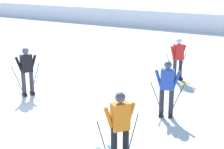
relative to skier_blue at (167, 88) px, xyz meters
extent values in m
plane|color=white|center=(-3.17, -2.12, -0.92)|extent=(120.00, 120.00, 0.00)
cube|color=silver|center=(-0.18, 0.09, -0.91)|extent=(0.60, 1.54, 0.02)
cube|color=silver|center=(0.09, 0.18, -0.91)|extent=(0.60, 1.54, 0.02)
cube|color=black|center=(-0.13, -0.05, -0.85)|extent=(0.20, 0.28, 0.10)
cube|color=black|center=(0.14, 0.04, -0.85)|extent=(0.20, 0.28, 0.10)
cylinder|color=#2D2D33|center=(-0.13, -0.05, -0.37)|extent=(0.14, 0.14, 0.85)
cylinder|color=#2D2D33|center=(0.14, 0.04, -0.37)|extent=(0.14, 0.14, 0.85)
cube|color=#284CB7|center=(0.00, -0.01, 0.25)|extent=(0.44, 0.35, 0.60)
cylinder|color=#284CB7|center=(-0.24, -0.07, 0.24)|extent=(0.27, 0.17, 0.55)
cylinder|color=#284CB7|center=(0.23, 0.09, 0.24)|extent=(0.27, 0.17, 0.55)
sphere|color=#4C4C56|center=(0.00, -0.01, 0.68)|extent=(0.22, 0.22, 0.22)
cylinder|color=#38383D|center=(-0.30, -0.01, -0.40)|extent=(0.41, 0.16, 1.04)
cylinder|color=#38383D|center=(0.25, 0.18, -0.40)|extent=(0.41, 0.16, 1.04)
cube|color=silver|center=(-5.05, -0.84, -0.91)|extent=(1.46, 0.81, 0.02)
cube|color=silver|center=(-4.92, -0.59, -0.91)|extent=(1.46, 0.81, 0.02)
cube|color=black|center=(-4.92, -0.91, -0.85)|extent=(0.29, 0.23, 0.10)
cube|color=black|center=(-4.79, -0.66, -0.85)|extent=(0.29, 0.23, 0.10)
cylinder|color=#38333D|center=(-4.92, -0.91, -0.37)|extent=(0.14, 0.14, 0.85)
cylinder|color=#38333D|center=(-4.79, -0.66, -0.37)|extent=(0.14, 0.14, 0.85)
cube|color=black|center=(-4.85, -0.78, 0.25)|extent=(0.39, 0.45, 0.60)
cylinder|color=black|center=(-4.98, -0.99, 0.24)|extent=(0.20, 0.27, 0.55)
cylinder|color=black|center=(-4.76, -0.55, 0.24)|extent=(0.20, 0.27, 0.55)
sphere|color=#4C4C56|center=(-4.85, -0.78, 0.68)|extent=(0.22, 0.22, 0.22)
cylinder|color=#38383D|center=(-5.08, -1.01, -0.36)|extent=(0.20, 0.36, 1.12)
cylinder|color=#38383D|center=(-4.80, -0.46, -0.36)|extent=(0.20, 0.36, 1.12)
cube|color=gold|center=(-1.29, 3.65, -0.91)|extent=(1.40, 0.92, 0.02)
cube|color=gold|center=(-1.15, 3.89, -0.91)|extent=(1.40, 0.92, 0.02)
cube|color=black|center=(-1.17, 3.57, -0.85)|extent=(0.28, 0.24, 0.10)
cube|color=black|center=(-1.02, 3.81, -0.85)|extent=(0.28, 0.24, 0.10)
cylinder|color=#2D2D33|center=(-1.17, 3.57, -0.37)|extent=(0.14, 0.14, 0.85)
cylinder|color=#2D2D33|center=(-1.02, 3.81, -0.37)|extent=(0.14, 0.14, 0.85)
cube|color=red|center=(-1.09, 3.69, 0.25)|extent=(0.40, 0.45, 0.60)
cylinder|color=red|center=(-1.24, 3.49, 0.24)|extent=(0.21, 0.26, 0.55)
cylinder|color=red|center=(-0.98, 3.92, 0.24)|extent=(0.21, 0.26, 0.55)
sphere|color=silver|center=(-1.09, 3.69, 0.68)|extent=(0.22, 0.22, 0.22)
cylinder|color=#38383D|center=(-1.33, 3.50, -0.34)|extent=(0.25, 0.38, 1.17)
cylinder|color=#38383D|center=(-1.02, 3.99, -0.34)|extent=(0.25, 0.38, 1.17)
cylinder|color=black|center=(0.15, -3.19, -0.37)|extent=(0.14, 0.14, 0.85)
cylinder|color=black|center=(0.30, -2.96, -0.37)|extent=(0.14, 0.14, 0.85)
cube|color=orange|center=(0.22, -3.07, 0.25)|extent=(0.41, 0.45, 0.60)
cylinder|color=orange|center=(0.07, -3.27, 0.24)|extent=(0.22, 0.26, 0.55)
cylinder|color=orange|center=(0.35, -2.85, 0.24)|extent=(0.22, 0.26, 0.55)
sphere|color=#4C4C56|center=(0.22, -3.07, 0.68)|extent=(0.22, 0.22, 0.22)
cylinder|color=#38383D|center=(-0.05, -3.30, -0.36)|extent=(0.20, 0.28, 1.12)
cylinder|color=#38383D|center=(0.33, -2.74, -0.36)|extent=(0.20, 0.28, 1.12)
camera|label=1|loc=(3.59, -8.83, 3.09)|focal=54.58mm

